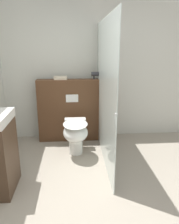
{
  "coord_description": "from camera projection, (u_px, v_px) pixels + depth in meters",
  "views": [
    {
      "loc": [
        -0.07,
        -1.88,
        1.72
      ],
      "look_at": [
        0.17,
        1.34,
        0.75
      ],
      "focal_mm": 35.0,
      "sensor_mm": 36.0,
      "label": 1
    }
  ],
  "objects": [
    {
      "name": "folded_towel",
      "position": [
        61.0,
        78.0,
        3.9
      ],
      "size": [
        0.23,
        0.17,
        0.06
      ],
      "color": "beige",
      "rests_on": "partition_panel"
    },
    {
      "name": "wall_back",
      "position": [
        77.0,
        73.0,
        4.1
      ],
      "size": [
        8.0,
        0.06,
        2.5
      ],
      "color": "silver",
      "rests_on": "ground_plane"
    },
    {
      "name": "ground_plane",
      "position": [
        83.0,
        217.0,
        2.29
      ],
      "size": [
        12.0,
        12.0,
        0.0
      ],
      "primitive_type": "plane",
      "color": "#9E9384"
    },
    {
      "name": "toilet",
      "position": [
        76.0,
        133.0,
        3.54
      ],
      "size": [
        0.39,
        0.66,
        0.57
      ],
      "color": "white",
      "rests_on": "ground_plane"
    },
    {
      "name": "hair_drier",
      "position": [
        96.0,
        74.0,
        3.91
      ],
      "size": [
        0.18,
        0.07,
        0.13
      ],
      "color": "#2D2D33",
      "rests_on": "partition_panel"
    },
    {
      "name": "partition_panel",
      "position": [
        72.0,
        110.0,
        4.08
      ],
      "size": [
        1.26,
        0.21,
        1.16
      ],
      "color": "#51331E",
      "rests_on": "ground_plane"
    },
    {
      "name": "shower_glass",
      "position": [
        105.0,
        93.0,
        3.25
      ],
      "size": [
        0.04,
        1.9,
        2.12
      ],
      "color": "silver",
      "rests_on": "ground_plane"
    }
  ]
}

